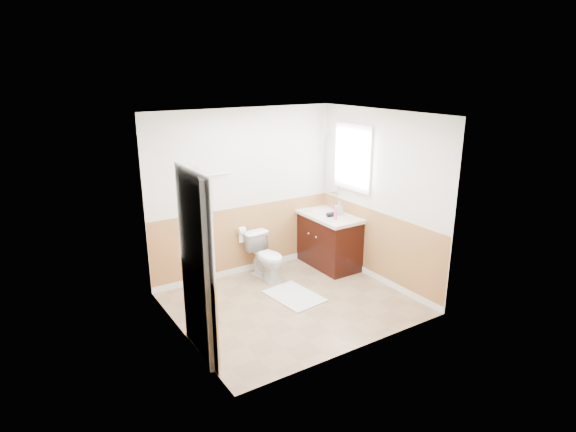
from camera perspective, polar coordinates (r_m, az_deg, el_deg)
floor at (r=6.48m, az=0.45°, el=-10.46°), size 3.00×3.00×0.00m
ceiling at (r=5.76m, az=0.51°, el=12.13°), size 3.00×3.00×0.00m
wall_back at (r=7.09m, az=-5.27°, el=2.76°), size 3.00×0.00×3.00m
wall_front at (r=5.02m, az=8.61°, el=-3.51°), size 3.00×0.00×3.00m
wall_left at (r=5.38m, az=-13.06°, el=-2.37°), size 0.00×3.00×3.00m
wall_right at (r=6.91m, az=10.98°, el=2.13°), size 0.00×3.00×3.00m
wainscot_back at (r=7.30m, az=-5.06°, el=-2.96°), size 3.00×0.00×3.00m
wainscot_front at (r=5.34m, az=8.16°, el=-11.02°), size 3.00×0.00×3.00m
wainscot_left at (r=5.67m, az=-12.43°, el=-9.51°), size 0.00×2.60×2.60m
wainscot_right at (r=7.13m, az=10.57°, el=-3.71°), size 0.00×2.60×2.60m
toilet at (r=7.10m, az=-2.60°, el=-4.90°), size 0.45×0.70×0.68m
bath_mat at (r=6.65m, az=0.76°, el=-9.61°), size 0.64×0.86×0.02m
vanity_cabinet at (r=7.58m, az=4.79°, el=-3.00°), size 0.55×1.10×0.80m
vanity_knob_left at (r=7.28m, az=3.41°, el=-2.57°), size 0.03×0.03×0.03m
vanity_knob_right at (r=7.43m, az=2.51°, el=-2.13°), size 0.03×0.03×0.03m
countertop at (r=7.43m, az=4.81°, el=0.06°), size 0.60×1.15×0.05m
sink_basin at (r=7.54m, az=4.19°, el=0.61°), size 0.36×0.36×0.02m
faucet at (r=7.63m, az=5.28°, el=1.25°), size 0.02×0.02×0.14m
lotion_bottle at (r=7.11m, az=5.74°, el=0.37°), size 0.05×0.05×0.22m
soap_dispenser at (r=7.40m, az=6.13°, el=0.98°), size 0.11×0.11×0.21m
hair_dryer_body at (r=7.29m, az=5.20°, el=0.20°), size 0.14×0.07×0.07m
hair_dryer_handle at (r=7.28m, az=5.01°, el=-0.06°), size 0.03×0.03×0.07m
mirror_panel at (r=7.64m, az=5.30°, el=6.12°), size 0.02×0.35×0.90m
window_frame at (r=7.20m, az=7.81°, el=6.99°), size 0.04×0.80×1.00m
window_glass at (r=7.22m, az=7.91°, el=7.00°), size 0.01×0.70×0.90m
door at (r=5.10m, az=-10.08°, el=-6.07°), size 0.29×0.78×2.04m
door_frame at (r=5.07m, az=-10.88°, el=-6.13°), size 0.02×0.92×2.10m
door_knob at (r=5.43m, az=-10.82°, el=-5.43°), size 0.06×0.06×0.06m
towel_bar at (r=6.73m, az=-9.31°, el=4.90°), size 0.62×0.02×0.02m
tp_holder_bar at (r=7.14m, az=-5.59°, el=-1.74°), size 0.14×0.02×0.02m
tp_roll at (r=7.14m, az=-5.59°, el=-1.74°), size 0.10×0.11×0.11m
tp_sheet at (r=7.18m, az=-5.56°, el=-2.57°), size 0.10×0.01×0.16m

